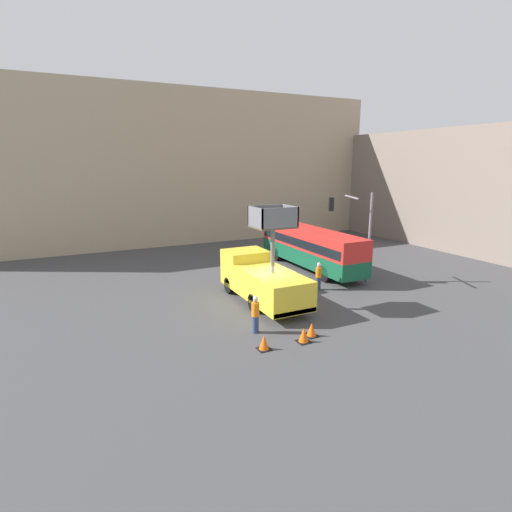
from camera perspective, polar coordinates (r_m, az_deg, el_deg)
ground_plane at (r=23.26m, az=1.95°, el=-7.11°), size 120.00×120.00×0.00m
building_backdrop_far at (r=44.69m, az=-13.04°, el=12.22°), size 44.00×10.00×15.11m
building_backdrop_side at (r=44.77m, az=28.88°, el=8.40°), size 10.00×28.00×11.15m
utility_truck at (r=23.49m, az=0.84°, el=-3.15°), size 2.59×7.23×5.80m
city_bus at (r=31.08m, az=7.77°, el=1.52°), size 2.45×11.11×3.10m
traffic_light_pole at (r=27.80m, az=14.11°, el=4.60°), size 2.87×2.62×6.13m
road_worker_near_truck at (r=19.43m, az=-0.08°, el=-8.33°), size 0.38×0.38×1.87m
road_worker_directing at (r=26.13m, az=8.92°, el=-2.87°), size 0.38×0.38×1.82m
traffic_cone_near_truck at (r=19.48m, az=7.94°, el=-10.42°), size 0.58×0.58×0.67m
traffic_cone_mid_road at (r=18.83m, az=6.82°, el=-11.20°), size 0.60×0.60×0.69m
traffic_cone_far_side at (r=18.03m, az=1.15°, el=-12.31°), size 0.58×0.58×0.67m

